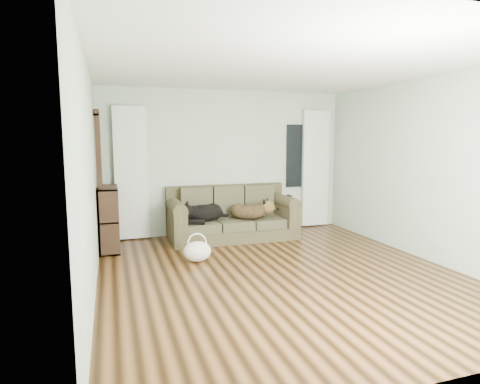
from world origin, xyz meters
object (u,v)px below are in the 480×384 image
object	(u,v)px
dog_shepherd	(250,211)
bookshelf	(109,218)
tote_bag	(197,250)
sofa	(232,213)
dog_black_lab	(202,214)

from	to	relation	value
dog_shepherd	bookshelf	xyz separation A→B (m)	(-2.34, 0.01, 0.01)
tote_bag	sofa	bearing A→B (deg)	52.44
sofa	dog_black_lab	size ratio (longest dim) A/B	3.21
sofa	tote_bag	size ratio (longest dim) A/B	5.48
tote_bag	bookshelf	xyz separation A→B (m)	(-1.18, 1.03, 0.34)
dog_black_lab	sofa	bearing A→B (deg)	3.54
dog_black_lab	tote_bag	bearing A→B (deg)	-108.33
tote_bag	bookshelf	size ratio (longest dim) A/B	0.40
dog_black_lab	dog_shepherd	bearing A→B (deg)	-5.49
sofa	bookshelf	size ratio (longest dim) A/B	2.19
dog_shepherd	bookshelf	distance (m)	2.34
bookshelf	tote_bag	bearing A→B (deg)	-42.44
sofa	dog_black_lab	world-z (taller)	sofa
sofa	dog_shepherd	size ratio (longest dim) A/B	3.35
dog_shepherd	tote_bag	xyz separation A→B (m)	(-1.16, -1.02, -0.33)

